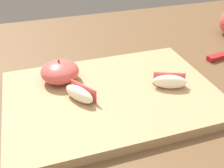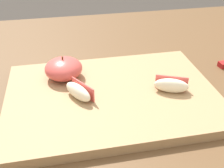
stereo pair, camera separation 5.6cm
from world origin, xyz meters
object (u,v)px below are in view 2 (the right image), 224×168
(cutting_board, at_px, (112,96))
(apple_half_skin_up, at_px, (64,69))
(apple_wedge_left, at_px, (78,91))
(apple_wedge_near_knife, at_px, (171,85))

(cutting_board, bearing_deg, apple_half_skin_up, 140.49)
(cutting_board, distance_m, apple_half_skin_up, 0.13)
(cutting_board, height_order, apple_wedge_left, apple_wedge_left)
(apple_wedge_near_knife, distance_m, apple_wedge_left, 0.19)
(cutting_board, relative_size, apple_wedge_left, 6.09)
(apple_half_skin_up, distance_m, apple_wedge_left, 0.09)
(cutting_board, relative_size, apple_wedge_near_knife, 5.89)
(apple_half_skin_up, xyz_separation_m, apple_wedge_left, (0.03, -0.09, -0.01))
(apple_half_skin_up, bearing_deg, apple_wedge_left, -73.88)
(apple_half_skin_up, bearing_deg, cutting_board, -39.51)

